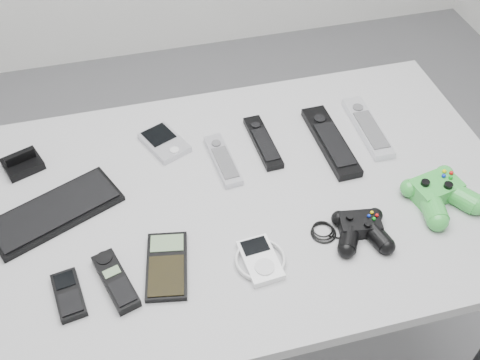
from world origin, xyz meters
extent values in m
plane|color=slate|center=(0.00, 0.00, 0.00)|extent=(3.50, 3.50, 0.00)
cube|color=#A1A1A4|center=(-0.03, -0.09, 0.78)|extent=(1.19, 0.77, 0.03)
cylinder|color=black|center=(-0.57, 0.24, 0.38)|extent=(0.04, 0.04, 0.77)
cylinder|color=black|center=(0.52, 0.24, 0.38)|extent=(0.04, 0.04, 0.77)
cube|color=black|center=(-0.46, -0.04, 0.81)|extent=(0.30, 0.22, 0.02)
cube|color=black|center=(-0.53, 0.12, 0.82)|extent=(0.10, 0.10, 0.05)
cube|color=#B5B5BD|center=(-0.19, 0.11, 0.81)|extent=(0.12, 0.14, 0.02)
cube|color=#B5B5BD|center=(-0.07, 0.02, 0.81)|extent=(0.06, 0.18, 0.02)
cube|color=black|center=(0.04, 0.06, 0.81)|extent=(0.05, 0.19, 0.02)
cube|color=black|center=(0.20, 0.01, 0.81)|extent=(0.07, 0.25, 0.02)
cube|color=silver|center=(0.31, 0.04, 0.81)|extent=(0.06, 0.23, 0.02)
cube|color=black|center=(-0.44, -0.27, 0.81)|extent=(0.07, 0.12, 0.02)
cube|color=black|center=(-0.35, -0.26, 0.81)|extent=(0.09, 0.15, 0.02)
cube|color=black|center=(-0.25, -0.25, 0.81)|extent=(0.11, 0.17, 0.02)
cube|color=white|center=(-0.06, -0.28, 0.81)|extent=(0.11, 0.12, 0.02)
camera|label=1|loc=(-0.27, -0.91, 1.74)|focal=42.00mm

